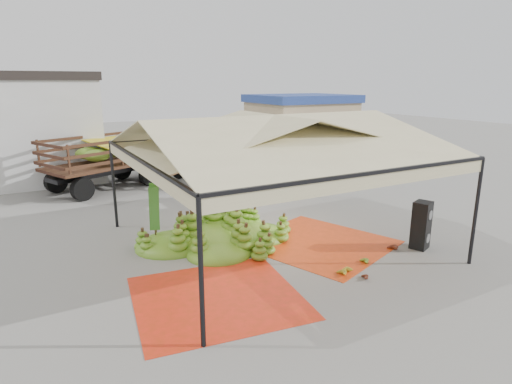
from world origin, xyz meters
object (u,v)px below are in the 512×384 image
banana_heap (218,226)px  truck_left (128,152)px  speaker_stack (421,225)px  truck_right (262,145)px  vendor (202,181)px

banana_heap → truck_left: size_ratio=0.66×
speaker_stack → truck_right: (1.14, 11.69, 0.88)m
banana_heap → truck_left: truck_left is taller
truck_left → banana_heap: bearing=-110.0°
banana_heap → truck_right: 10.44m
vendor → speaker_stack: bearing=135.7°
speaker_stack → banana_heap: bearing=125.1°
speaker_stack → vendor: size_ratio=0.81×
speaker_stack → vendor: 8.94m
truck_right → vendor: bearing=-156.7°
banana_heap → vendor: size_ratio=2.81×
vendor → banana_heap: bearing=94.2°
speaker_stack → truck_right: size_ratio=0.18×
vendor → truck_left: (-1.87, 4.95, 0.65)m
speaker_stack → truck_right: bearing=63.1°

